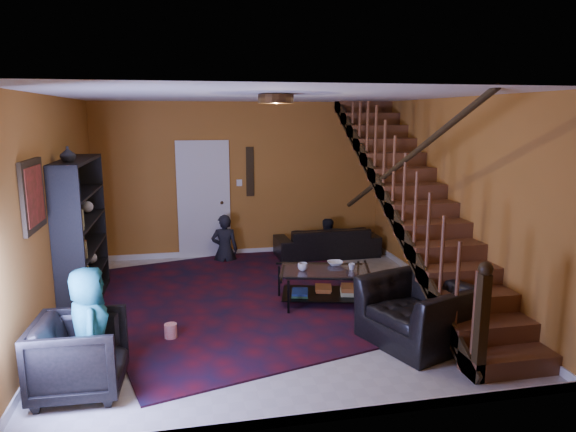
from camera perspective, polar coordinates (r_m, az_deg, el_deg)
The scene contains 21 objects.
floor at distance 7.10m, azimuth -2.41°, elevation -10.01°, with size 5.50×5.50×0.00m, color beige.
room at distance 8.27m, azimuth -13.12°, elevation -6.83°, with size 5.50×5.50×5.50m.
staircase at distance 7.36m, azimuth 14.05°, elevation 1.71°, with size 0.95×5.02×3.18m.
bookshelf at distance 7.45m, azimuth -21.85°, elevation -2.06°, with size 0.35×1.80×2.00m.
door at distance 9.40m, azimuth -9.33°, elevation 1.59°, with size 0.82×0.05×2.05m, color silver.
framed_picture at distance 5.91m, azimuth -26.49°, elevation 2.06°, with size 0.04×0.74×0.74m, color maroon.
wall_hanging at distance 9.40m, azimuth -4.24°, elevation 4.94°, with size 0.14×0.03×0.90m, color black.
ceiling_fixture at distance 5.84m, azimuth -1.35°, elevation 12.89°, with size 0.40×0.40×0.10m, color #3F2814.
rug at distance 7.48m, azimuth -4.45°, elevation -8.84°, with size 3.90×4.45×0.02m, color #410B14.
sofa at distance 9.48m, azimuth 4.34°, elevation -2.84°, with size 1.88×0.74×0.55m, color black.
armchair_left at distance 5.31m, azimuth -22.14°, elevation -14.18°, with size 0.78×0.81×0.73m, color black.
armchair_right at distance 6.11m, azimuth 14.10°, elevation -10.34°, with size 1.11×0.97×0.72m, color black.
person_adult_a at distance 9.23m, azimuth -7.04°, elevation -3.78°, with size 0.47×0.31×1.30m, color black.
person_adult_b at distance 9.56m, azimuth 4.24°, elevation -3.65°, with size 0.56×0.43×1.15m, color black.
person_child at distance 5.23m, azimuth -21.16°, elevation -11.67°, with size 0.59×0.38×1.20m, color #195E62.
coffee_table at distance 7.17m, azimuth 4.17°, elevation -7.50°, with size 1.38×1.01×0.47m.
cup_a at distance 7.04m, azimuth 1.64°, elevation -5.66°, with size 0.14×0.14×0.11m, color #999999.
cup_b at distance 7.14m, azimuth 7.10°, elevation -5.61°, with size 0.09×0.09×0.09m, color #999999.
bowl at distance 7.33m, azimuth 5.27°, elevation -5.25°, with size 0.22×0.22×0.05m, color #999999.
vase at distance 6.80m, azimuth -23.27°, elevation 6.31°, with size 0.18×0.18×0.19m, color #999999.
popcorn_bucket at distance 6.25m, azimuth -12.90°, elevation -12.33°, with size 0.15×0.15×0.17m, color red.
Camera 1 is at (-1.03, -6.54, 2.56)m, focal length 32.00 mm.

